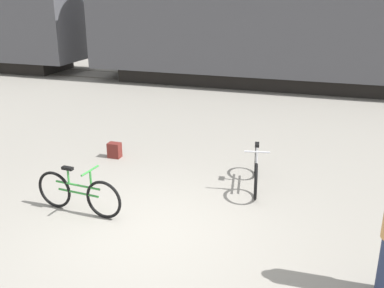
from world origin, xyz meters
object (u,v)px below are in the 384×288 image
Objects in this scene: bicycle_silver at (256,169)px; backpack at (115,150)px; freight_train at (269,10)px; bicycle_green at (78,193)px.

backpack is (-3.28, 0.56, -0.19)m from bicycle_silver.
freight_train is 26.13× the size of bicycle_green.
bicycle_silver is at bearing -9.75° from backpack.
bicycle_silver reaches higher than backpack.
backpack is at bearing -102.39° from freight_train.
bicycle_silver is at bearing -81.91° from freight_train.
freight_train is 9.42m from backpack.
bicycle_silver is at bearing 36.54° from bicycle_green.
bicycle_green is 3.29m from bicycle_silver.
freight_train reaches higher than bicycle_silver.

